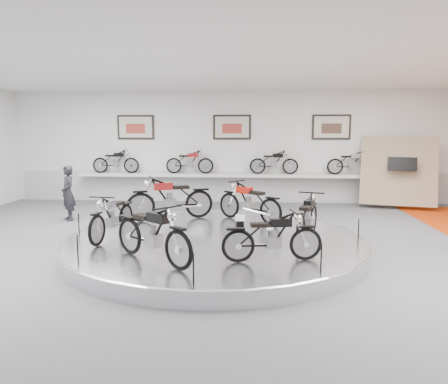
# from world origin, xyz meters

# --- Properties ---
(floor) EXTENTS (16.00, 16.00, 0.00)m
(floor) POSITION_xyz_m (0.00, 0.00, 0.00)
(floor) COLOR #565659
(floor) RESTS_ON ground
(ceiling) EXTENTS (16.00, 16.00, 0.00)m
(ceiling) POSITION_xyz_m (0.00, 0.00, 4.00)
(ceiling) COLOR white
(ceiling) RESTS_ON wall_back
(wall_back) EXTENTS (16.00, 0.00, 16.00)m
(wall_back) POSITION_xyz_m (0.00, 7.00, 2.00)
(wall_back) COLOR white
(wall_back) RESTS_ON floor
(wall_front) EXTENTS (16.00, 0.00, 16.00)m
(wall_front) POSITION_xyz_m (0.00, -7.00, 2.00)
(wall_front) COLOR white
(wall_front) RESTS_ON floor
(dado_band) EXTENTS (15.68, 0.04, 1.10)m
(dado_band) POSITION_xyz_m (0.00, 6.98, 0.55)
(dado_band) COLOR #BCBCBA
(dado_band) RESTS_ON floor
(display_platform) EXTENTS (6.40, 6.40, 0.30)m
(display_platform) POSITION_xyz_m (0.00, 0.30, 0.15)
(display_platform) COLOR silver
(display_platform) RESTS_ON floor
(platform_rim) EXTENTS (6.40, 6.40, 0.10)m
(platform_rim) POSITION_xyz_m (0.00, 0.30, 0.27)
(platform_rim) COLOR #B2B2BA
(platform_rim) RESTS_ON display_platform
(shelf) EXTENTS (11.00, 0.55, 0.10)m
(shelf) POSITION_xyz_m (0.00, 6.70, 1.00)
(shelf) COLOR silver
(shelf) RESTS_ON wall_back
(poster_left) EXTENTS (1.35, 0.06, 0.88)m
(poster_left) POSITION_xyz_m (-3.50, 6.96, 2.70)
(poster_left) COLOR beige
(poster_left) RESTS_ON wall_back
(poster_center) EXTENTS (1.35, 0.06, 0.88)m
(poster_center) POSITION_xyz_m (0.00, 6.96, 2.70)
(poster_center) COLOR beige
(poster_center) RESTS_ON wall_back
(poster_right) EXTENTS (1.35, 0.06, 0.88)m
(poster_right) POSITION_xyz_m (3.50, 6.96, 2.70)
(poster_right) COLOR beige
(poster_right) RESTS_ON wall_back
(display_panel) EXTENTS (2.56, 1.52, 2.30)m
(display_panel) POSITION_xyz_m (5.60, 6.10, 1.25)
(display_panel) COLOR #9B8165
(display_panel) RESTS_ON floor
(shelf_bike_a) EXTENTS (1.22, 0.43, 0.73)m
(shelf_bike_a) POSITION_xyz_m (-4.20, 6.70, 1.42)
(shelf_bike_a) COLOR black
(shelf_bike_a) RESTS_ON shelf
(shelf_bike_b) EXTENTS (1.22, 0.43, 0.73)m
(shelf_bike_b) POSITION_xyz_m (-1.50, 6.70, 1.42)
(shelf_bike_b) COLOR maroon
(shelf_bike_b) RESTS_ON shelf
(shelf_bike_c) EXTENTS (1.22, 0.43, 0.73)m
(shelf_bike_c) POSITION_xyz_m (1.50, 6.70, 1.42)
(shelf_bike_c) COLOR black
(shelf_bike_c) RESTS_ON shelf
(shelf_bike_d) EXTENTS (1.22, 0.43, 0.73)m
(shelf_bike_d) POSITION_xyz_m (4.20, 6.70, 1.42)
(shelf_bike_d) COLOR #B1B1B6
(shelf_bike_d) RESTS_ON shelf
(bike_a) EXTENTS (1.05, 1.72, 0.96)m
(bike_a) POSITION_xyz_m (1.94, 0.27, 0.78)
(bike_a) COLOR black
(bike_a) RESTS_ON display_platform
(bike_b) EXTENTS (1.70, 1.56, 1.01)m
(bike_b) POSITION_xyz_m (0.70, 2.04, 0.80)
(bike_b) COLOR #AB170B
(bike_b) RESTS_ON display_platform
(bike_c) EXTENTS (2.02, 1.35, 1.12)m
(bike_c) POSITION_xyz_m (-1.31, 2.11, 0.86)
(bike_c) COLOR maroon
(bike_c) RESTS_ON display_platform
(bike_d) EXTENTS (0.82, 1.70, 0.96)m
(bike_d) POSITION_xyz_m (-2.15, 0.07, 0.78)
(bike_d) COLOR #B1B1B6
(bike_d) RESTS_ON display_platform
(bike_e) EXTENTS (1.74, 1.59, 1.03)m
(bike_e) POSITION_xyz_m (-0.92, -1.51, 0.81)
(bike_e) COLOR black
(bike_e) RESTS_ON display_platform
(bike_f) EXTENTS (1.58, 0.80, 0.89)m
(bike_f) POSITION_xyz_m (1.15, -1.35, 0.74)
(bike_f) COLOR black
(bike_f) RESTS_ON display_platform
(visitor) EXTENTS (0.66, 0.69, 1.59)m
(visitor) POSITION_xyz_m (-4.52, 3.30, 0.79)
(visitor) COLOR black
(visitor) RESTS_ON floor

